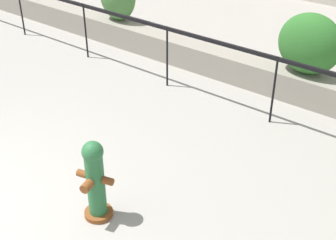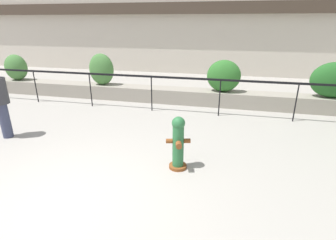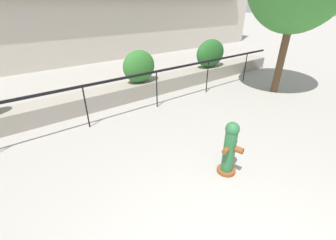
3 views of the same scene
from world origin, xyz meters
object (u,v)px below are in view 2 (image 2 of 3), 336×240
(fire_hydrant, at_px, (178,143))
(pedestrian, at_px, (0,99))
(hedge_bush_0, at_px, (16,67))
(hedge_bush_1, at_px, (101,69))
(hedge_bush_2, at_px, (224,76))
(hedge_bush_3, at_px, (334,80))

(fire_hydrant, bearing_deg, pedestrian, 173.79)
(hedge_bush_0, bearing_deg, hedge_bush_1, 0.00)
(hedge_bush_2, height_order, fire_hydrant, hedge_bush_2)
(hedge_bush_0, height_order, fire_hydrant, hedge_bush_0)
(hedge_bush_1, relative_size, fire_hydrant, 1.06)
(pedestrian, bearing_deg, hedge_bush_0, 127.73)
(pedestrian, bearing_deg, hedge_bush_2, 37.30)
(hedge_bush_2, height_order, hedge_bush_3, hedge_bush_3)
(pedestrian, bearing_deg, hedge_bush_3, 24.82)
(hedge_bush_1, bearing_deg, pedestrian, -100.16)
(hedge_bush_2, distance_m, fire_hydrant, 4.48)
(fire_hydrant, distance_m, pedestrian, 4.51)
(fire_hydrant, xyz_separation_m, pedestrian, (-4.47, 0.49, 0.44))
(hedge_bush_1, distance_m, hedge_bush_2, 4.44)
(hedge_bush_3, bearing_deg, fire_hydrant, -132.32)
(hedge_bush_0, relative_size, fire_hydrant, 0.94)
(hedge_bush_1, relative_size, pedestrian, 0.66)
(hedge_bush_0, distance_m, hedge_bush_3, 11.51)
(hedge_bush_2, relative_size, hedge_bush_3, 0.80)
(pedestrian, bearing_deg, hedge_bush_1, 79.84)
(hedge_bush_0, bearing_deg, pedestrian, -52.27)
(hedge_bush_1, bearing_deg, hedge_bush_0, 180.00)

